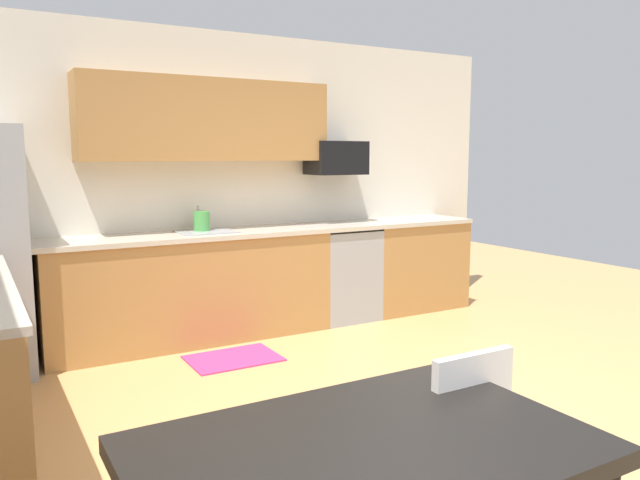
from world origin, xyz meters
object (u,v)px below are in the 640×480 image
object	(u,v)px
dining_table	(366,460)
chair_near_table	(492,451)
kettle	(202,223)
oven_range	(341,273)
microwave	(336,158)

from	to	relation	value
dining_table	chair_near_table	xyz separation A→B (m)	(0.63, 0.09, -0.17)
dining_table	kettle	xyz separation A→B (m)	(0.76, 3.66, 0.35)
dining_table	kettle	distance (m)	3.75
chair_near_table	dining_table	bearing A→B (deg)	-171.75
oven_range	microwave	bearing A→B (deg)	90.00
oven_range	chair_near_table	bearing A→B (deg)	-113.38
microwave	kettle	bearing A→B (deg)	-177.94
chair_near_table	kettle	xyz separation A→B (m)	(0.13, 3.56, 0.52)
oven_range	microwave	world-z (taller)	microwave
oven_range	microwave	xyz separation A→B (m)	(0.00, 0.10, 1.12)
microwave	dining_table	bearing A→B (deg)	-120.13
oven_range	chair_near_table	distance (m)	3.83
dining_table	microwave	bearing A→B (deg)	59.87
oven_range	dining_table	bearing A→B (deg)	-120.82
dining_table	chair_near_table	size ratio (longest dim) A/B	1.65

